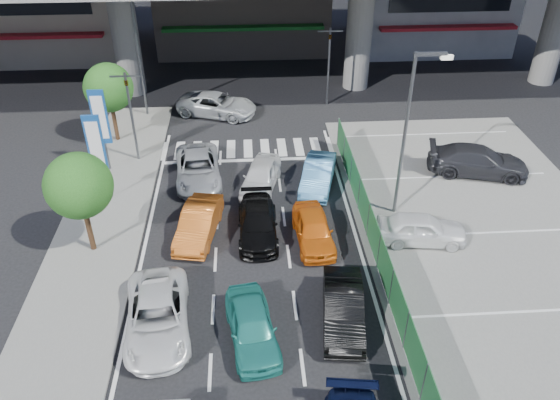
{
  "coord_description": "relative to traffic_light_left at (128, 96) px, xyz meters",
  "views": [
    {
      "loc": [
        -0.02,
        -15.39,
        15.38
      ],
      "look_at": [
        1.29,
        4.14,
        2.23
      ],
      "focal_mm": 35.0,
      "sensor_mm": 36.0,
      "label": 1
    }
  ],
  "objects": [
    {
      "name": "ground",
      "position": [
        6.2,
        -12.0,
        -3.94
      ],
      "size": [
        120.0,
        120.0,
        0.0
      ],
      "primitive_type": "plane",
      "color": "black",
      "rests_on": "ground"
    },
    {
      "name": "parking_lot",
      "position": [
        17.2,
        -10.0,
        -3.91
      ],
      "size": [
        12.0,
        28.0,
        0.06
      ],
      "primitive_type": "cube",
      "color": "slate",
      "rests_on": "ground"
    },
    {
      "name": "sidewalk_left",
      "position": [
        -0.8,
        -8.0,
        -3.88
      ],
      "size": [
        4.0,
        30.0,
        0.12
      ],
      "primitive_type": "cube",
      "color": "slate",
      "rests_on": "ground"
    },
    {
      "name": "fence_run",
      "position": [
        11.5,
        -11.0,
        -3.04
      ],
      "size": [
        0.16,
        22.0,
        1.8
      ],
      "primitive_type": null,
      "color": "#216030",
      "rests_on": "ground"
    },
    {
      "name": "traffic_light_left",
      "position": [
        0.0,
        0.0,
        0.0
      ],
      "size": [
        1.6,
        1.24,
        5.2
      ],
      "color": "#595B60",
      "rests_on": "ground"
    },
    {
      "name": "traffic_light_right",
      "position": [
        11.7,
        7.0,
        0.0
      ],
      "size": [
        1.6,
        1.24,
        5.2
      ],
      "color": "#595B60",
      "rests_on": "ground"
    },
    {
      "name": "street_lamp_right",
      "position": [
        13.37,
        -6.0,
        0.83
      ],
      "size": [
        1.65,
        0.22,
        8.0
      ],
      "color": "#595B60",
      "rests_on": "ground"
    },
    {
      "name": "street_lamp_left",
      "position": [
        -0.13,
        6.0,
        0.83
      ],
      "size": [
        1.65,
        0.22,
        8.0
      ],
      "color": "#595B60",
      "rests_on": "ground"
    },
    {
      "name": "signboard_near",
      "position": [
        -1.0,
        -4.01,
        -0.87
      ],
      "size": [
        0.8,
        0.14,
        4.7
      ],
      "color": "#595B60",
      "rests_on": "ground"
    },
    {
      "name": "signboard_far",
      "position": [
        -1.4,
        -1.01,
        -0.87
      ],
      "size": [
        0.8,
        0.14,
        4.7
      ],
      "color": "#595B60",
      "rests_on": "ground"
    },
    {
      "name": "tree_near",
      "position": [
        -0.8,
        -8.0,
        -0.55
      ],
      "size": [
        2.8,
        2.8,
        4.8
      ],
      "color": "#382314",
      "rests_on": "ground"
    },
    {
      "name": "tree_far",
      "position": [
        -1.6,
        2.5,
        -0.55
      ],
      "size": [
        2.8,
        2.8,
        4.8
      ],
      "color": "#382314",
      "rests_on": "ground"
    },
    {
      "name": "sedan_white_mid_left",
      "position": [
        2.64,
        -12.9,
        -3.25
      ],
      "size": [
        2.79,
        5.16,
        1.37
      ],
      "primitive_type": "imported",
      "rotation": [
        0.0,
        0.0,
        0.11
      ],
      "color": "white",
      "rests_on": "ground"
    },
    {
      "name": "taxi_teal_mid",
      "position": [
        6.09,
        -13.64,
        -3.25
      ],
      "size": [
        2.22,
        4.25,
        1.38
      ],
      "primitive_type": "imported",
      "rotation": [
        0.0,
        0.0,
        0.15
      ],
      "color": "teal",
      "rests_on": "ground"
    },
    {
      "name": "hatch_black_mid_right",
      "position": [
        9.52,
        -12.97,
        -3.25
      ],
      "size": [
        1.95,
        4.33,
        1.38
      ],
      "primitive_type": "imported",
      "rotation": [
        0.0,
        0.0,
        -0.12
      ],
      "color": "black",
      "rests_on": "ground"
    },
    {
      "name": "taxi_orange_left",
      "position": [
        3.83,
        -7.21,
        -3.25
      ],
      "size": [
        2.21,
        4.39,
        1.38
      ],
      "primitive_type": "imported",
      "rotation": [
        0.0,
        0.0,
        -0.19
      ],
      "color": "#BE5A1B",
      "rests_on": "ground"
    },
    {
      "name": "sedan_black_mid",
      "position": [
        6.51,
        -7.31,
        -3.3
      ],
      "size": [
        1.79,
        4.37,
        1.27
      ],
      "primitive_type": "imported",
      "rotation": [
        0.0,
        0.0,
        -0.0
      ],
      "color": "black",
      "rests_on": "ground"
    },
    {
      "name": "taxi_orange_right",
      "position": [
        8.98,
        -8.0,
        -3.27
      ],
      "size": [
        1.81,
        4.02,
        1.34
      ],
      "primitive_type": "imported",
      "rotation": [
        0.0,
        0.0,
        0.06
      ],
      "color": "orange",
      "rests_on": "ground"
    },
    {
      "name": "wagon_silver_front_left",
      "position": [
        3.51,
        -2.29,
        -3.25
      ],
      "size": [
        2.75,
        5.16,
        1.38
      ],
      "primitive_type": "imported",
      "rotation": [
        0.0,
        0.0,
        0.1
      ],
      "color": "#B0B3B8",
      "rests_on": "ground"
    },
    {
      "name": "sedan_white_front_mid",
      "position": [
        6.8,
        -3.29,
        -3.25
      ],
      "size": [
        2.61,
        4.33,
        1.38
      ],
      "primitive_type": "imported",
      "rotation": [
        0.0,
        0.0,
        -0.26
      ],
      "color": "silver",
      "rests_on": "ground"
    },
    {
      "name": "kei_truck_front_right",
      "position": [
        9.78,
        -3.34,
        -3.25
      ],
      "size": [
        2.49,
        4.42,
        1.38
      ],
      "primitive_type": "imported",
      "rotation": [
        0.0,
        0.0,
        -0.26
      ],
      "color": "#5095CE",
      "rests_on": "ground"
    },
    {
      "name": "crossing_wagon_silver",
      "position": [
        4.29,
        5.8,
        -3.22
      ],
      "size": [
        5.65,
        3.98,
        1.43
      ],
      "primitive_type": "imported",
      "rotation": [
        0.0,
        0.0,
        1.22
      ],
      "color": "#B8BDC1",
      "rests_on": "ground"
    },
    {
      "name": "parked_sedan_white",
      "position": [
        13.78,
        -8.37,
        -3.19
      ],
      "size": [
        4.19,
        2.11,
        1.37
      ],
      "primitive_type": "imported",
      "rotation": [
        0.0,
        0.0,
        1.44
      ],
      "color": "white",
      "rests_on": "parking_lot"
    },
    {
      "name": "parked_sedan_dgrey",
      "position": [
        18.49,
        -2.73,
        -3.11
      ],
      "size": [
        5.64,
        3.4,
        1.53
      ],
      "primitive_type": "imported",
      "rotation": [
        0.0,
        0.0,
        1.32
      ],
      "color": "#2C2C31",
      "rests_on": "parking_lot"
    },
    {
      "name": "traffic_cone",
      "position": [
        12.6,
        -8.36,
        -3.52
      ],
      "size": [
        0.37,
        0.37,
        0.71
      ],
      "primitive_type": "cone",
      "rotation": [
        0.0,
        0.0,
        -0.0
      ],
      "color": "#F4340D",
      "rests_on": "parking_lot"
    }
  ]
}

